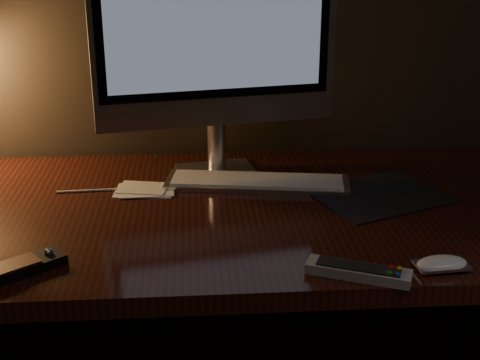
{
  "coord_description": "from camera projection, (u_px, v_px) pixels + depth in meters",
  "views": [
    {
      "loc": [
        -0.09,
        0.5,
        1.33
      ],
      "look_at": [
        0.01,
        1.73,
        0.86
      ],
      "focal_mm": 50.0,
      "sensor_mm": 36.0,
      "label": 1
    }
  ],
  "objects": [
    {
      "name": "tv_remote",
      "position": [
        358.0,
        271.0,
        1.18
      ],
      "size": [
        0.19,
        0.12,
        0.02
      ],
      "rotation": [
        0.0,
        0.0,
        -0.41
      ],
      "color": "#9C9EA1",
      "rests_on": "desk"
    },
    {
      "name": "cable",
      "position": [
        194.0,
        187.0,
        1.58
      ],
      "size": [
        0.61,
        0.1,
        0.01
      ],
      "primitive_type": "cylinder",
      "rotation": [
        0.0,
        1.57,
        -0.15
      ],
      "color": "white",
      "rests_on": "desk"
    },
    {
      "name": "papers",
      "position": [
        144.0,
        190.0,
        1.56
      ],
      "size": [
        0.14,
        0.1,
        0.01
      ],
      "primitive_type": "cube",
      "rotation": [
        0.0,
        0.0,
        -0.09
      ],
      "color": "white",
      "rests_on": "desk"
    },
    {
      "name": "monitor",
      "position": [
        216.0,
        29.0,
        1.53
      ],
      "size": [
        0.57,
        0.2,
        0.61
      ],
      "rotation": [
        0.0,
        0.0,
        0.18
      ],
      "color": "silver",
      "rests_on": "desk"
    },
    {
      "name": "mouse",
      "position": [
        441.0,
        266.0,
        1.2
      ],
      "size": [
        0.1,
        0.06,
        0.02
      ],
      "primitive_type": "ellipsoid",
      "rotation": [
        0.0,
        0.0,
        0.09
      ],
      "color": "white",
      "rests_on": "desk"
    },
    {
      "name": "desk",
      "position": [
        232.0,
        244.0,
        1.59
      ],
      "size": [
        1.6,
        0.75,
        0.75
      ],
      "color": "black",
      "rests_on": "ground"
    },
    {
      "name": "mousepad",
      "position": [
        378.0,
        195.0,
        1.53
      ],
      "size": [
        0.35,
        0.32,
        0.0
      ],
      "primitive_type": "cube",
      "rotation": [
        0.0,
        0.0,
        0.39
      ],
      "color": "black",
      "rests_on": "desk"
    },
    {
      "name": "media_remote",
      "position": [
        21.0,
        267.0,
        1.19
      ],
      "size": [
        0.16,
        0.14,
        0.03
      ],
      "rotation": [
        0.0,
        0.0,
        0.64
      ],
      "color": "black",
      "rests_on": "desk"
    },
    {
      "name": "keyboard",
      "position": [
        257.0,
        182.0,
        1.6
      ],
      "size": [
        0.45,
        0.19,
        0.02
      ],
      "primitive_type": "cube",
      "rotation": [
        0.0,
        0.0,
        -0.16
      ],
      "color": "silver",
      "rests_on": "desk"
    }
  ]
}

